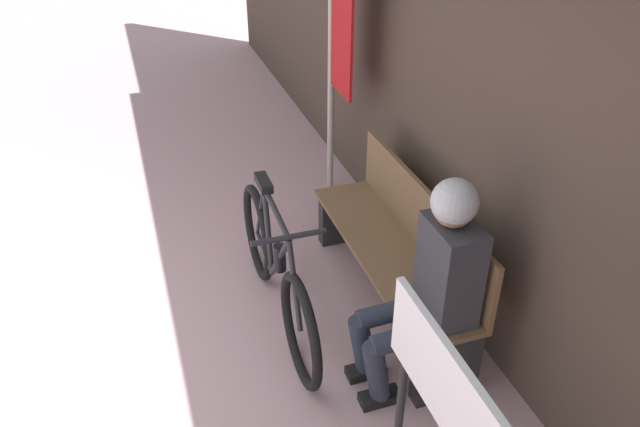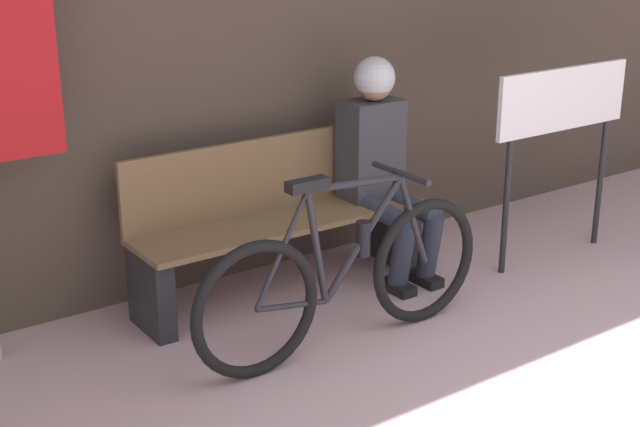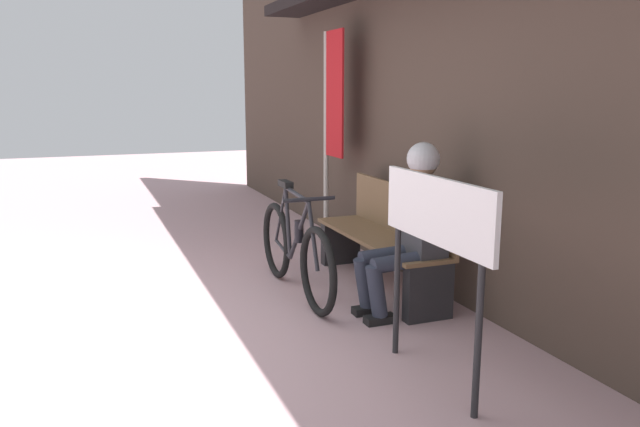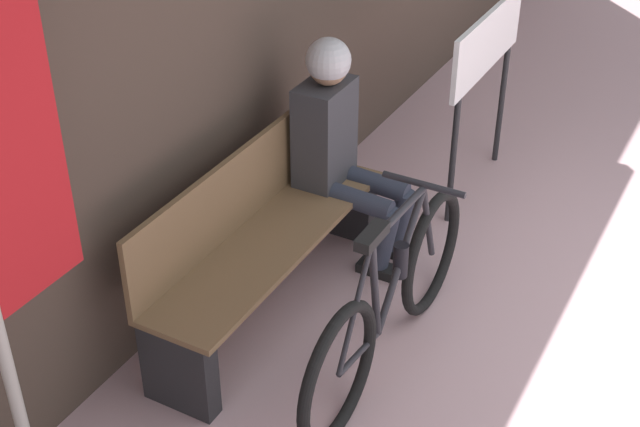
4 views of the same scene
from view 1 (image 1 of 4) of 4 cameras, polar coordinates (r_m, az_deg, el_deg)
storefront_wall at (r=3.24m, az=17.06°, el=13.46°), size 12.00×0.56×3.20m
park_bench_near at (r=3.85m, az=7.04°, el=-3.63°), size 1.66×0.42×0.84m
bicycle at (r=3.74m, az=-4.00°, el=-5.40°), size 1.64×0.40×0.88m
person_seated at (r=3.19m, az=10.29°, el=-5.57°), size 0.34×0.61×1.24m
banner_pole at (r=4.60m, az=1.67°, el=16.37°), size 0.45×0.05×2.15m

